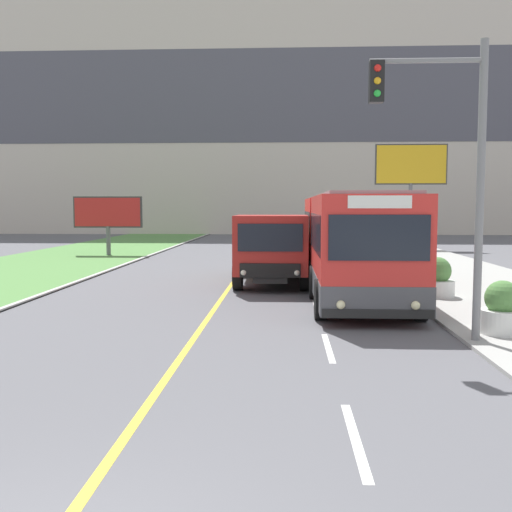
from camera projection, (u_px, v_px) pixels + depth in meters
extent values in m
cube|color=silver|center=(355.00, 438.00, 7.12)|extent=(0.12, 2.40, 0.01)
cube|color=silver|center=(328.00, 347.00, 11.70)|extent=(0.12, 2.40, 0.01)
cube|color=silver|center=(316.00, 308.00, 16.28)|extent=(0.12, 2.40, 0.01)
cube|color=silver|center=(310.00, 285.00, 20.86)|extent=(0.12, 2.40, 0.01)
cube|color=silver|center=(305.00, 271.00, 25.43)|extent=(0.12, 2.40, 0.01)
cube|color=silver|center=(302.00, 261.00, 30.01)|extent=(0.12, 2.40, 0.01)
cube|color=beige|center=(268.00, 109.00, 61.00)|extent=(80.00, 8.00, 25.26)
cube|color=#4C4C56|center=(266.00, 95.00, 56.94)|extent=(80.00, 0.04, 8.84)
cube|color=red|center=(363.00, 248.00, 15.89)|extent=(2.53, 5.45, 2.76)
cube|color=#4C4C51|center=(362.00, 286.00, 15.97)|extent=(2.55, 5.47, 0.70)
cube|color=black|center=(363.00, 232.00, 15.85)|extent=(2.55, 5.01, 0.96)
cube|color=gray|center=(364.00, 194.00, 15.77)|extent=(2.15, 4.90, 0.08)
cube|color=red|center=(341.00, 236.00, 22.20)|extent=(2.53, 5.45, 2.76)
cube|color=#4C4C51|center=(341.00, 263.00, 22.29)|extent=(2.55, 5.47, 0.70)
cube|color=black|center=(341.00, 225.00, 22.17)|extent=(2.55, 5.01, 0.96)
cube|color=gray|center=(341.00, 198.00, 22.09)|extent=(2.15, 4.90, 0.08)
cube|color=#474747|center=(350.00, 241.00, 19.05)|extent=(2.32, 0.90, 2.54)
cube|color=black|center=(379.00, 238.00, 13.12)|extent=(2.22, 0.04, 1.01)
cube|color=black|center=(378.00, 314.00, 13.25)|extent=(2.48, 0.06, 0.20)
sphere|color=#F4EAB2|center=(341.00, 305.00, 13.27)|extent=(0.20, 0.20, 0.20)
sphere|color=#F4EAB2|center=(416.00, 305.00, 13.19)|extent=(0.20, 0.20, 0.20)
cube|color=white|center=(380.00, 202.00, 13.06)|extent=(1.39, 0.04, 0.28)
cylinder|color=black|center=(320.00, 299.00, 14.53)|extent=(0.28, 1.00, 1.00)
cylinder|color=black|center=(420.00, 300.00, 14.41)|extent=(0.28, 1.00, 1.00)
cylinder|color=black|center=(314.00, 282.00, 17.78)|extent=(0.28, 1.00, 1.00)
cylinder|color=black|center=(396.00, 283.00, 17.66)|extent=(0.28, 1.00, 1.00)
cylinder|color=black|center=(308.00, 265.00, 22.90)|extent=(0.28, 1.00, 1.00)
cylinder|color=black|center=(371.00, 266.00, 22.78)|extent=(0.28, 1.00, 1.00)
cube|color=black|center=(273.00, 270.00, 21.83)|extent=(1.07, 6.50, 0.20)
cube|color=#AD231E|center=(271.00, 244.00, 19.77)|extent=(2.37, 2.52, 1.91)
cube|color=black|center=(270.00, 238.00, 18.47)|extent=(2.02, 0.04, 0.86)
cube|color=black|center=(270.00, 271.00, 18.54)|extent=(1.90, 0.06, 0.44)
sphere|color=silver|center=(243.00, 273.00, 18.58)|extent=(0.18, 0.18, 0.18)
sphere|color=silver|center=(297.00, 273.00, 18.50)|extent=(0.18, 0.18, 0.18)
cube|color=orange|center=(273.00, 262.00, 23.20)|extent=(2.25, 3.72, 0.12)
cube|color=orange|center=(246.00, 247.00, 23.21)|extent=(0.12, 3.72, 1.24)
cube|color=orange|center=(301.00, 247.00, 23.10)|extent=(0.12, 3.72, 1.24)
cube|color=orange|center=(272.00, 251.00, 21.36)|extent=(2.25, 0.12, 1.24)
cube|color=orange|center=(274.00, 244.00, 24.95)|extent=(2.25, 0.12, 1.24)
cube|color=orange|center=(272.00, 230.00, 21.30)|extent=(2.25, 0.12, 0.24)
cylinder|color=black|center=(238.00, 274.00, 19.65)|extent=(0.30, 1.04, 1.04)
cylinder|color=black|center=(304.00, 275.00, 19.54)|extent=(0.30, 1.04, 1.04)
cylinder|color=black|center=(246.00, 263.00, 23.45)|extent=(0.30, 1.04, 1.04)
cylinder|color=black|center=(301.00, 264.00, 23.34)|extent=(0.30, 1.04, 1.04)
cube|color=#2D4784|center=(315.00, 240.00, 40.56)|extent=(1.80, 4.30, 0.61)
cube|color=black|center=(315.00, 230.00, 40.61)|extent=(1.53, 2.36, 0.65)
cylinder|color=black|center=(304.00, 243.00, 39.33)|extent=(0.18, 0.62, 0.62)
cylinder|color=black|center=(329.00, 243.00, 39.25)|extent=(0.18, 0.62, 0.62)
cylinder|color=black|center=(303.00, 241.00, 41.90)|extent=(0.18, 0.62, 0.62)
cylinder|color=black|center=(326.00, 241.00, 41.82)|extent=(0.18, 0.62, 0.62)
cylinder|color=slate|center=(480.00, 194.00, 11.77)|extent=(0.16, 0.16, 5.98)
cylinder|color=slate|center=(427.00, 61.00, 11.61)|extent=(2.20, 0.10, 0.10)
cube|color=black|center=(376.00, 82.00, 11.69)|extent=(0.28, 0.24, 0.80)
sphere|color=red|center=(378.00, 68.00, 11.54)|extent=(0.14, 0.14, 0.14)
sphere|color=orange|center=(377.00, 81.00, 11.56)|extent=(0.14, 0.14, 0.14)
sphere|color=green|center=(377.00, 93.00, 11.58)|extent=(0.14, 0.14, 0.14)
cylinder|color=#59595B|center=(410.00, 216.00, 38.55)|extent=(0.24, 0.24, 4.21)
cube|color=#333333|center=(411.00, 164.00, 38.28)|extent=(4.56, 0.20, 2.58)
cube|color=gold|center=(411.00, 164.00, 38.17)|extent=(4.40, 0.02, 2.42)
cylinder|color=#59595B|center=(108.00, 241.00, 33.59)|extent=(0.24, 0.24, 1.63)
cube|color=#333333|center=(108.00, 212.00, 33.45)|extent=(3.86, 0.20, 1.74)
cube|color=#AD1E1E|center=(107.00, 212.00, 33.34)|extent=(3.70, 0.02, 1.58)
cylinder|color=silver|center=(502.00, 322.00, 12.60)|extent=(0.92, 0.92, 0.50)
sphere|color=#518442|center=(503.00, 298.00, 12.55)|extent=(0.74, 0.74, 0.74)
cylinder|color=silver|center=(437.00, 288.00, 17.79)|extent=(1.03, 1.03, 0.48)
sphere|color=#518442|center=(437.00, 271.00, 17.75)|extent=(0.83, 0.83, 0.83)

